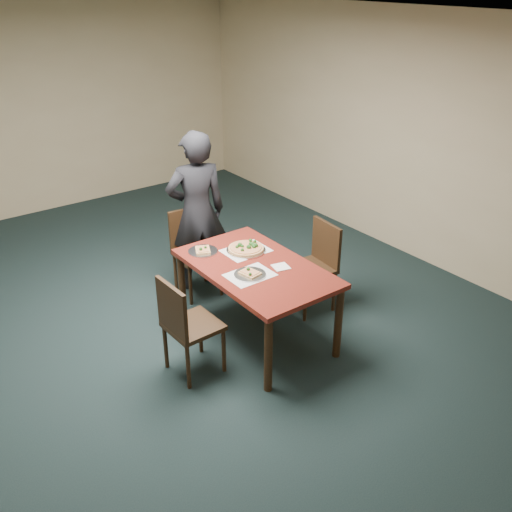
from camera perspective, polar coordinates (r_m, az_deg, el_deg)
ground at (r=5.55m, az=-6.01°, el=-7.78°), size 8.00×8.00×0.00m
room_shell at (r=4.78m, az=-7.01°, el=9.62°), size 8.00×8.00×8.00m
dining_table at (r=5.16m, az=0.00°, el=-1.90°), size 0.90×1.50×0.75m
chair_far at (r=6.04m, az=-6.29°, el=0.94°), size 0.45×0.45×0.91m
chair_left at (r=4.79m, az=-7.12°, el=-6.61°), size 0.43×0.43×0.91m
chair_right at (r=5.74m, az=6.08°, el=-0.52°), size 0.45×0.45×0.91m
diner at (r=6.00m, az=-5.95°, el=4.41°), size 0.72×0.57×1.73m
placemat_main at (r=5.39m, az=-1.01°, el=0.55°), size 0.42×0.32×0.00m
placemat_near at (r=4.97m, az=-0.61°, el=-1.91°), size 0.40×0.30×0.00m
pizza_pan at (r=5.38m, az=-0.97°, el=0.78°), size 0.37×0.37×0.07m
slice_plate_near at (r=4.96m, az=-0.62°, el=-1.78°), size 0.28×0.28×0.06m
slice_plate_far at (r=5.39m, az=-5.33°, el=0.55°), size 0.28×0.28×0.06m
napkin at (r=5.10m, az=2.50°, el=-1.09°), size 0.17×0.17×0.01m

